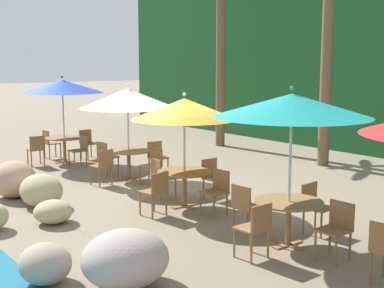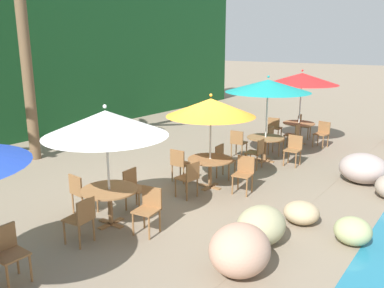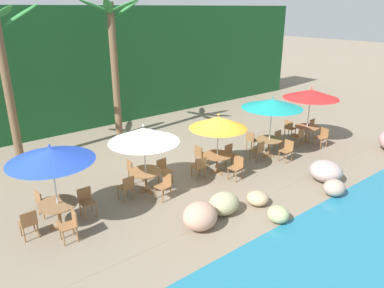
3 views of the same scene
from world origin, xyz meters
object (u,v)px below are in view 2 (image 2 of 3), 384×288
object	(u,v)px
chair_white_inland	(81,191)
chair_teal_seaward	(274,139)
umbrella_orange	(211,107)
chair_orange_right	(244,172)
chair_orange_inland	(180,163)
chair_orange_left	(189,177)
chair_blue_seaward	(7,250)
chair_red_left	(294,134)
chair_orange_seaward	(223,159)
dining_table_orange	(210,164)
chair_red_right	(322,132)
umbrella_white	(106,123)
chair_teal_inland	(238,142)
chair_white_left	(82,217)
chair_white_seaward	(134,186)
chair_red_inland	(274,127)
chair_white_right	(149,207)
umbrella_teal	(268,86)
dining_table_red	(299,126)
palm_tree_second	(22,18)
chair_red_seaward	(302,125)
chair_teal_right	(294,148)
chair_teal_left	(257,151)
umbrella_red	(302,79)
dining_table_white	(110,195)

from	to	relation	value
chair_white_inland	chair_teal_seaward	xyz separation A→B (m)	(6.61, -1.23, 0.00)
umbrella_orange	chair_orange_right	xyz separation A→B (m)	(0.21, -0.83, -1.48)
chair_orange_inland	chair_orange_left	distance (m)	1.12
chair_blue_seaward	chair_red_left	bearing A→B (deg)	-2.39
chair_orange_seaward	chair_teal_seaward	xyz separation A→B (m)	(2.87, -0.11, 0.00)
dining_table_orange	chair_orange_inland	distance (m)	0.86
chair_red_right	dining_table_orange	bearing A→B (deg)	170.77
umbrella_white	chair_teal_inland	world-z (taller)	umbrella_white
chair_white_left	dining_table_orange	bearing A→B (deg)	-3.52
chair_blue_seaward	chair_white_seaward	distance (m)	3.09
dining_table_orange	chair_red_left	world-z (taller)	chair_red_left
chair_white_seaward	chair_red_inland	world-z (taller)	same
chair_orange_right	chair_red_right	xyz separation A→B (m)	(5.32, -0.07, 0.00)
chair_white_right	chair_teal_inland	xyz separation A→B (m)	(5.36, 1.17, 0.00)
dining_table_orange	chair_orange_seaward	xyz separation A→B (m)	(0.84, 0.15, -0.10)
chair_white_inland	umbrella_orange	world-z (taller)	umbrella_orange
umbrella_teal	chair_red_inland	world-z (taller)	umbrella_teal
chair_blue_seaward	dining_table_red	world-z (taller)	chair_blue_seaward
chair_orange_inland	chair_orange_right	xyz separation A→B (m)	(0.33, -1.68, 0.00)
umbrella_white	chair_white_left	size ratio (longest dim) A/B	2.74
chair_white_right	palm_tree_second	bearing A→B (deg)	75.64
chair_white_right	chair_teal_seaward	xyz separation A→B (m)	(6.37, 0.45, 0.00)
chair_white_left	chair_white_right	world-z (taller)	same
chair_teal_seaward	chair_red_left	bearing A→B (deg)	-14.60
chair_white_left	palm_tree_second	size ratio (longest dim) A/B	0.14
chair_orange_left	chair_teal_inland	bearing A→B (deg)	12.15
chair_orange_right	chair_red_seaward	xyz separation A→B (m)	(6.18, 0.97, 0.00)
chair_white_inland	chair_orange_right	bearing A→B (deg)	-34.21
chair_white_left	chair_orange_seaward	world-z (taller)	same
chair_red_left	palm_tree_second	distance (m)	9.07
chair_white_seaward	chair_blue_seaward	bearing A→B (deg)	-172.61
chair_orange_inland	chair_teal_right	size ratio (longest dim) A/B	1.00
chair_teal_right	palm_tree_second	size ratio (longest dim) A/B	0.14
chair_teal_seaward	chair_red_right	distance (m)	2.05
chair_white_right	dining_table_red	size ratio (longest dim) A/B	0.79
umbrella_teal	palm_tree_second	xyz separation A→B (m)	(-3.96, 5.81, 1.87)
chair_teal_left	umbrella_red	xyz separation A→B (m)	(3.53, 0.19, 1.76)
chair_teal_left	palm_tree_second	xyz separation A→B (m)	(-3.12, 5.96, 3.62)
chair_white_left	umbrella_red	distance (m)	9.43
chair_white_seaward	chair_orange_left	size ratio (longest dim) A/B	1.00
chair_orange_left	chair_red_right	distance (m)	6.45
chair_teal_right	umbrella_red	bearing A→B (deg)	18.84
chair_blue_seaward	umbrella_teal	distance (m)	8.16
dining_table_white	chair_orange_left	xyz separation A→B (m)	(2.02, -0.43, -0.10)
dining_table_white	chair_red_left	xyz separation A→B (m)	(7.59, -0.64, -0.10)
chair_blue_seaward	dining_table_orange	size ratio (longest dim) A/B	0.79
chair_white_left	umbrella_teal	distance (m)	6.81
chair_orange_inland	umbrella_teal	world-z (taller)	umbrella_teal
chair_teal_left	chair_teal_right	xyz separation A→B (m)	(0.96, -0.69, 0.00)
chair_white_left	chair_white_right	xyz separation A→B (m)	(1.04, -0.63, 0.00)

